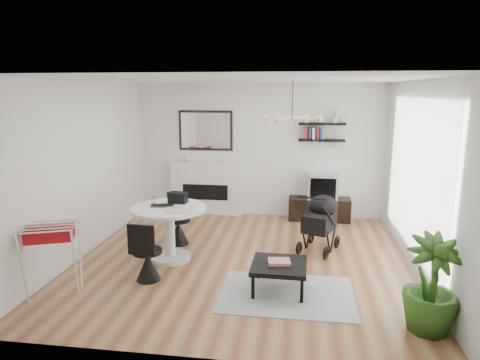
# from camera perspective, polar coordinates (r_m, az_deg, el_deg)

# --- Properties ---
(floor) EXTENTS (5.00, 5.00, 0.00)m
(floor) POSITION_cam_1_polar(r_m,az_deg,el_deg) (6.68, 0.32, -10.60)
(floor) COLOR brown
(floor) RESTS_ON ground
(ceiling) EXTENTS (5.00, 5.00, 0.00)m
(ceiling) POSITION_cam_1_polar(r_m,az_deg,el_deg) (6.18, 0.35, 13.23)
(ceiling) COLOR white
(ceiling) RESTS_ON wall_back
(wall_back) EXTENTS (5.00, 0.00, 5.00)m
(wall_back) POSITION_cam_1_polar(r_m,az_deg,el_deg) (8.74, 2.54, 3.92)
(wall_back) COLOR white
(wall_back) RESTS_ON floor
(wall_left) EXTENTS (0.00, 5.00, 5.00)m
(wall_left) POSITION_cam_1_polar(r_m,az_deg,el_deg) (7.07, -20.19, 1.33)
(wall_left) COLOR white
(wall_left) RESTS_ON floor
(wall_right) EXTENTS (0.00, 5.00, 5.00)m
(wall_right) POSITION_cam_1_polar(r_m,az_deg,el_deg) (6.46, 22.90, 0.19)
(wall_right) COLOR white
(wall_right) RESTS_ON floor
(sheer_curtain) EXTENTS (0.04, 3.60, 2.60)m
(sheer_curtain) POSITION_cam_1_polar(r_m,az_deg,el_deg) (6.62, 21.63, 0.56)
(sheer_curtain) COLOR white
(sheer_curtain) RESTS_ON wall_right
(fireplace) EXTENTS (1.50, 0.17, 2.16)m
(fireplace) POSITION_cam_1_polar(r_m,az_deg,el_deg) (8.95, -4.57, -0.24)
(fireplace) COLOR white
(fireplace) RESTS_ON floor
(shelf_lower) EXTENTS (0.90, 0.25, 0.04)m
(shelf_lower) POSITION_cam_1_polar(r_m,az_deg,el_deg) (8.55, 10.82, 5.24)
(shelf_lower) COLOR black
(shelf_lower) RESTS_ON wall_back
(shelf_upper) EXTENTS (0.90, 0.25, 0.04)m
(shelf_upper) POSITION_cam_1_polar(r_m,az_deg,el_deg) (8.52, 10.90, 7.38)
(shelf_upper) COLOR black
(shelf_upper) RESTS_ON wall_back
(pendant_lamp) EXTENTS (0.90, 0.90, 0.10)m
(pendant_lamp) POSITION_cam_1_polar(r_m,az_deg,el_deg) (6.43, 6.96, 8.19)
(pendant_lamp) COLOR tan
(pendant_lamp) RESTS_ON ceiling
(tv_console) EXTENTS (1.21, 0.42, 0.45)m
(tv_console) POSITION_cam_1_polar(r_m,az_deg,el_deg) (8.72, 10.50, -3.83)
(tv_console) COLOR black
(tv_console) RESTS_ON floor
(crt_tv) EXTENTS (0.57, 0.50, 0.50)m
(crt_tv) POSITION_cam_1_polar(r_m,az_deg,el_deg) (8.61, 10.94, -0.78)
(crt_tv) COLOR silver
(crt_tv) RESTS_ON tv_console
(dining_table) EXTENTS (1.14, 1.14, 0.83)m
(dining_table) POSITION_cam_1_polar(r_m,az_deg,el_deg) (6.60, -9.36, -5.95)
(dining_table) COLOR white
(dining_table) RESTS_ON floor
(laptop) EXTENTS (0.40, 0.31, 0.03)m
(laptop) POSITION_cam_1_polar(r_m,az_deg,el_deg) (6.53, -10.33, -3.48)
(laptop) COLOR black
(laptop) RESTS_ON dining_table
(black_bag) EXTENTS (0.30, 0.21, 0.17)m
(black_bag) POSITION_cam_1_polar(r_m,az_deg,el_deg) (6.73, -8.27, -2.32)
(black_bag) COLOR black
(black_bag) RESTS_ON dining_table
(newspaper) EXTENTS (0.38, 0.31, 0.01)m
(newspaper) POSITION_cam_1_polar(r_m,az_deg,el_deg) (6.30, -7.95, -4.02)
(newspaper) COLOR silver
(newspaper) RESTS_ON dining_table
(drinking_glass) EXTENTS (0.06, 0.06, 0.10)m
(drinking_glass) POSITION_cam_1_polar(r_m,az_deg,el_deg) (6.78, -11.46, -2.62)
(drinking_glass) COLOR white
(drinking_glass) RESTS_ON dining_table
(chair_far) EXTENTS (0.43, 0.45, 0.86)m
(chair_far) POSITION_cam_1_polar(r_m,az_deg,el_deg) (7.34, -8.21, -6.37)
(chair_far) COLOR black
(chair_far) RESTS_ON floor
(chair_near) EXTENTS (0.40, 0.41, 0.85)m
(chair_near) POSITION_cam_1_polar(r_m,az_deg,el_deg) (6.04, -12.25, -10.63)
(chair_near) COLOR black
(chair_near) RESTS_ON floor
(drying_rack) EXTENTS (0.80, 0.77, 0.94)m
(drying_rack) POSITION_cam_1_polar(r_m,az_deg,el_deg) (5.89, -23.67, -9.61)
(drying_rack) COLOR white
(drying_rack) RESTS_ON floor
(stroller) EXTENTS (0.75, 0.91, 0.99)m
(stroller) POSITION_cam_1_polar(r_m,az_deg,el_deg) (7.08, 10.64, -5.84)
(stroller) COLOR black
(stroller) RESTS_ON floor
(rug) EXTENTS (1.69, 1.22, 0.01)m
(rug) POSITION_cam_1_polar(r_m,az_deg,el_deg) (5.67, 6.26, -14.88)
(rug) COLOR #AAAAAA
(rug) RESTS_ON floor
(coffee_table) EXTENTS (0.71, 0.71, 0.36)m
(coffee_table) POSITION_cam_1_polar(r_m,az_deg,el_deg) (5.63, 5.24, -11.40)
(coffee_table) COLOR black
(coffee_table) RESTS_ON rug
(magazines) EXTENTS (0.31, 0.26, 0.04)m
(magazines) POSITION_cam_1_polar(r_m,az_deg,el_deg) (5.62, 5.25, -10.80)
(magazines) COLOR #D03C34
(magazines) RESTS_ON coffee_table
(potted_plant) EXTENTS (0.69, 0.69, 1.07)m
(potted_plant) POSITION_cam_1_polar(r_m,az_deg,el_deg) (5.09, 24.16, -12.59)
(potted_plant) COLOR #2B5819
(potted_plant) RESTS_ON floor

